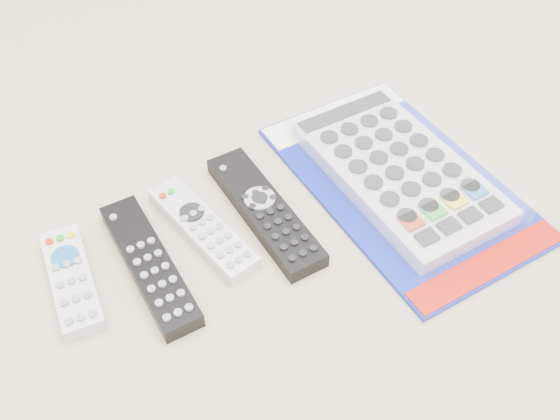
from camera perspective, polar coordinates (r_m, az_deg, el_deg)
remote_small_grey at (r=0.73m, az=-18.49°, el=-6.07°), size 0.07×0.15×0.02m
remote_slim_black at (r=0.72m, az=-11.84°, el=-4.87°), size 0.06×0.20×0.02m
remote_silver_dvd at (r=0.75m, az=-7.06°, el=-1.63°), size 0.06×0.18×0.02m
remote_large_black at (r=0.76m, az=-1.40°, el=-0.05°), size 0.06×0.21×0.02m
jumbo_remote_packaged at (r=0.81m, az=10.89°, el=3.67°), size 0.24×0.37×0.05m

